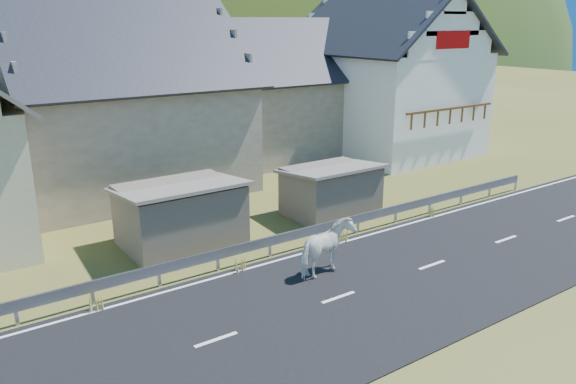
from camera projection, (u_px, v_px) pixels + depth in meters
ground at (338, 299)px, 16.38m from camera, size 160.00×160.00×0.00m
road at (338, 298)px, 16.38m from camera, size 60.00×7.00×0.04m
lane_markings at (338, 297)px, 16.37m from camera, size 60.00×6.60×0.01m
guardrail at (270, 242)px, 19.12m from camera, size 28.10×0.09×0.75m
shed_left at (180, 215)px, 20.09m from camera, size 4.30×3.30×2.40m
shed_right at (331, 191)px, 23.25m from camera, size 3.80×2.90×2.20m
house_stone_a at (120, 91)px, 26.29m from camera, size 10.80×9.80×8.90m
house_stone_b at (275, 83)px, 33.41m from camera, size 9.80×8.80×8.10m
house_white at (385, 67)px, 34.06m from camera, size 8.80×10.80×9.70m
horse at (327, 248)px, 17.66m from camera, size 1.44×2.23×1.74m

